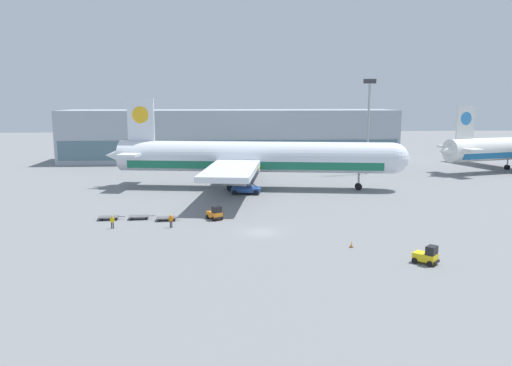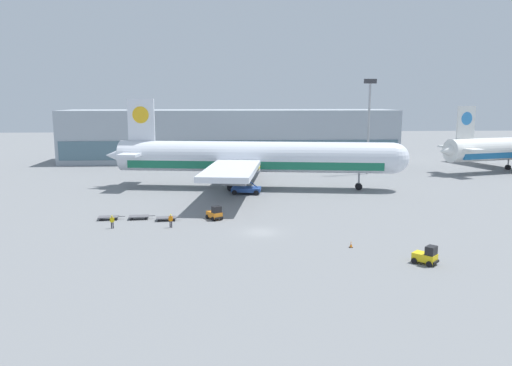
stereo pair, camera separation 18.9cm
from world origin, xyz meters
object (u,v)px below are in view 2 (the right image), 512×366
object	(u,v)px
airplane_main	(250,158)
baggage_tug_foreground	(426,256)
light_mast	(369,119)
traffic_cone_near	(351,244)
baggage_tug_mid	(215,213)
baggage_dolly_lead	(109,217)
ground_crew_near	(171,220)
baggage_dolly_third	(166,218)
ground_crew_far	(112,221)
scissor_lift_loader	(246,183)
baggage_dolly_second	(139,216)

from	to	relation	value
airplane_main	baggage_tug_foreground	size ratio (longest dim) A/B	21.11
light_mast	traffic_cone_near	bearing A→B (deg)	-107.80
baggage_tug_mid	baggage_dolly_lead	size ratio (longest dim) A/B	0.75
baggage_tug_foreground	baggage_dolly_lead	world-z (taller)	baggage_tug_foreground
baggage_dolly_lead	traffic_cone_near	xyz separation A→B (m)	(31.03, -15.41, -0.02)
baggage_tug_mid	baggage_dolly_lead	bearing A→B (deg)	-125.16
airplane_main	ground_crew_near	world-z (taller)	airplane_main
baggage_tug_mid	traffic_cone_near	bearing A→B (deg)	15.47
baggage_dolly_third	ground_crew_far	distance (m)	7.78
baggage_dolly_lead	ground_crew_near	xyz separation A→B (m)	(9.30, -5.01, 0.71)
baggage_tug_foreground	airplane_main	bearing A→B (deg)	154.69
scissor_lift_loader	ground_crew_far	size ratio (longest dim) A/B	3.17
ground_crew_far	light_mast	bearing A→B (deg)	31.13
baggage_dolly_lead	baggage_dolly_second	size ratio (longest dim) A/B	1.00
light_mast	baggage_dolly_second	distance (m)	61.70
airplane_main	baggage_dolly_lead	xyz separation A→B (m)	(-21.44, -24.07, -5.45)
airplane_main	baggage_dolly_third	bearing A→B (deg)	-109.05
baggage_tug_mid	scissor_lift_loader	bearing A→B (deg)	132.59
airplane_main	scissor_lift_loader	world-z (taller)	airplane_main
baggage_dolly_lead	baggage_tug_mid	bearing A→B (deg)	-8.82
airplane_main	traffic_cone_near	world-z (taller)	airplane_main
traffic_cone_near	baggage_dolly_third	bearing A→B (deg)	147.66
airplane_main	ground_crew_near	distance (m)	31.87
baggage_tug_foreground	baggage_dolly_second	distance (m)	39.62
baggage_dolly_third	ground_crew_far	xyz separation A→B (m)	(-6.67, -3.95, 0.65)
airplane_main	ground_crew_far	bearing A→B (deg)	-115.68
scissor_lift_loader	baggage_dolly_second	bearing A→B (deg)	-122.51
baggage_tug_foreground	traffic_cone_near	size ratio (longest dim) A/B	3.59
baggage_tug_mid	baggage_dolly_third	world-z (taller)	baggage_tug_mid
baggage_dolly_second	ground_crew_near	xyz separation A→B (m)	(5.04, -5.10, 0.71)
light_mast	ground_crew_near	size ratio (longest dim) A/B	11.54
baggage_tug_foreground	ground_crew_far	xyz separation A→B (m)	(-35.77, 16.72, 0.16)
baggage_dolly_third	ground_crew_far	world-z (taller)	ground_crew_far
light_mast	traffic_cone_near	distance (m)	60.22
ground_crew_far	traffic_cone_near	distance (m)	31.24
baggage_tug_mid	baggage_dolly_second	distance (m)	10.88
baggage_tug_mid	baggage_dolly_lead	world-z (taller)	baggage_tug_mid
airplane_main	baggage_dolly_second	xyz separation A→B (m)	(-17.19, -23.98, -5.45)
ground_crew_near	baggage_dolly_lead	bearing A→B (deg)	144.84
light_mast	ground_crew_far	xyz separation A→B (m)	(-47.47, -45.71, -11.44)
scissor_lift_loader	baggage_tug_foreground	bearing A→B (deg)	-58.45
baggage_dolly_lead	airplane_main	bearing A→B (deg)	42.59
ground_crew_far	traffic_cone_near	size ratio (longest dim) A/B	2.31
scissor_lift_loader	baggage_tug_foreground	xyz separation A→B (m)	(16.96, -40.21, -1.02)
baggage_dolly_third	ground_crew_far	size ratio (longest dim) A/B	2.13
baggage_dolly_second	baggage_dolly_third	size ratio (longest dim) A/B	1.00
baggage_dolly_third	traffic_cone_near	distance (m)	26.95
baggage_dolly_second	ground_crew_far	xyz separation A→B (m)	(-2.66, -5.04, 0.65)
baggage_tug_mid	traffic_cone_near	distance (m)	21.62
baggage_tug_mid	traffic_cone_near	xyz separation A→B (m)	(15.94, -14.60, -0.50)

